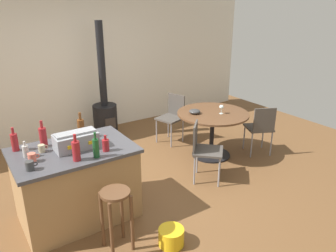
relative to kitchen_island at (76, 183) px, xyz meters
name	(u,v)px	position (x,y,z in m)	size (l,w,h in m)	color
ground_plane	(137,187)	(0.88, 0.19, -0.44)	(8.80, 8.80, 0.00)	brown
back_wall	(69,64)	(0.88, 2.65, 0.91)	(8.00, 0.10, 2.70)	silver
kitchen_island	(76,183)	(0.00, 0.00, 0.00)	(1.33, 0.89, 0.88)	#A37A4C
wooden_stool	(116,209)	(0.15, -0.76, 0.03)	(0.30, 0.30, 0.68)	brown
dining_table	(212,123)	(2.41, 0.40, 0.14)	(1.14, 1.14, 0.75)	black
folding_chair_near	(261,126)	(3.10, -0.01, 0.05)	(0.53, 0.53, 0.85)	#47423D
folding_chair_far	(172,115)	(2.22, 1.27, 0.06)	(0.50, 0.50, 0.85)	#47423D
folding_chair_left	(203,147)	(1.79, -0.14, 0.06)	(0.57, 0.57, 0.85)	#47423D
wood_stove	(105,112)	(1.27, 2.09, 0.06)	(0.44, 0.45, 2.12)	black
toolbox	(76,140)	(0.05, -0.01, 0.54)	(0.47, 0.26, 0.20)	gray
bottle_0	(96,148)	(0.15, -0.34, 0.55)	(0.07, 0.07, 0.28)	#194C23
bottle_1	(106,145)	(0.29, -0.25, 0.51)	(0.08, 0.08, 0.18)	maroon
bottle_2	(76,150)	(-0.05, -0.30, 0.55)	(0.08, 0.08, 0.29)	maroon
bottle_3	(43,137)	(-0.24, 0.25, 0.56)	(0.08, 0.08, 0.31)	maroon
bottle_4	(81,128)	(0.21, 0.27, 0.56)	(0.08, 0.08, 0.32)	#603314
bottle_5	(26,151)	(-0.47, 0.08, 0.51)	(0.06, 0.06, 0.18)	#B7B2AD
bottle_6	(15,142)	(-0.53, 0.31, 0.55)	(0.07, 0.07, 0.27)	maroon
cup_0	(32,158)	(-0.44, -0.07, 0.49)	(0.12, 0.08, 0.09)	#DB6651
cup_1	(42,148)	(-0.30, 0.11, 0.48)	(0.11, 0.07, 0.08)	tan
cup_2	(30,166)	(-0.50, -0.25, 0.49)	(0.12, 0.08, 0.09)	#383838
wine_glass	(221,107)	(2.49, 0.29, 0.41)	(0.07, 0.07, 0.14)	silver
serving_bowl	(195,111)	(2.14, 0.53, 0.34)	(0.18, 0.18, 0.07)	#383838
plastic_bucket	(171,237)	(0.64, -1.03, -0.35)	(0.27, 0.27, 0.19)	yellow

